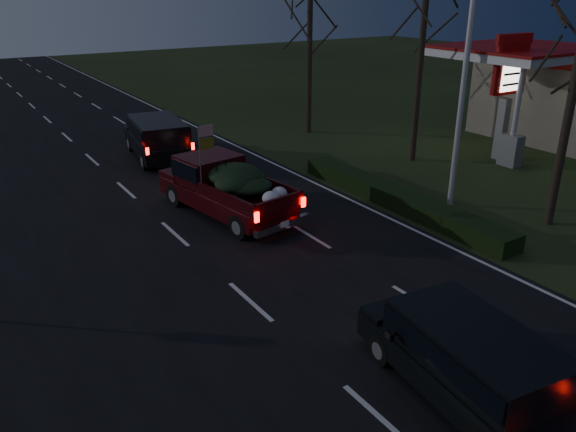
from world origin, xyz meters
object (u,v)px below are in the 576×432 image
light_pole (468,51)px  rear_suv (470,356)px  gas_price_pylon (509,76)px  pickup_truck (226,184)px  lead_suv (158,135)px

light_pole → rear_suv: (-7.74, -7.41, -4.49)m
light_pole → gas_price_pylon: size_ratio=1.64×
light_pole → rear_suv: size_ratio=1.92×
gas_price_pylon → pickup_truck: (-13.76, 0.70, -2.68)m
lead_suv → light_pole: bearing=-51.5°
rear_suv → pickup_truck: bearing=94.8°
light_pole → lead_suv: bearing=120.4°
lead_suv → rear_suv: bearing=-84.8°
light_pole → lead_suv: light_pole is taller
gas_price_pylon → rear_suv: 17.85m
gas_price_pylon → pickup_truck: 14.03m
light_pole → gas_price_pylon: (6.50, 2.99, -1.71)m
lead_suv → rear_suv: size_ratio=1.14×
gas_price_pylon → rear_suv: size_ratio=1.17×
pickup_truck → lead_suv: size_ratio=1.07×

